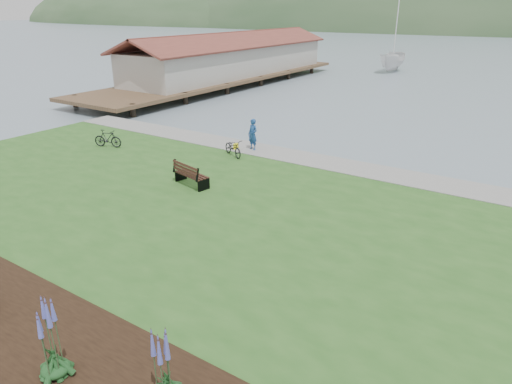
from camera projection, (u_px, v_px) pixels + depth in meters
ground at (228, 211)px, 18.85m from camera, size 600.00×600.00×0.00m
lawn at (196, 224)px, 17.23m from camera, size 34.00×20.00×0.40m
shoreline_path at (306, 158)px, 24.03m from camera, size 34.00×2.20×0.03m
pier_pavilion at (231, 59)px, 49.35m from camera, size 8.00×36.00×5.40m
park_bench at (189, 174)px, 20.20m from camera, size 1.91×1.11×1.11m
person at (253, 132)px, 25.18m from camera, size 0.84×0.66×2.04m
bicycle_a at (233, 148)px, 24.35m from camera, size 1.33×1.83×0.91m
bicycle_b at (108, 139)px, 25.87m from camera, size 1.01×1.73×1.00m
sailboat at (391, 72)px, 59.42m from camera, size 11.66×11.86×29.91m
pannier at (236, 146)px, 25.58m from camera, size 0.27×0.35×0.33m
echium_0 at (49, 339)px, 9.50m from camera, size 0.62×0.62×2.22m
echium_1 at (165, 369)px, 8.95m from camera, size 0.62×0.62×1.96m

